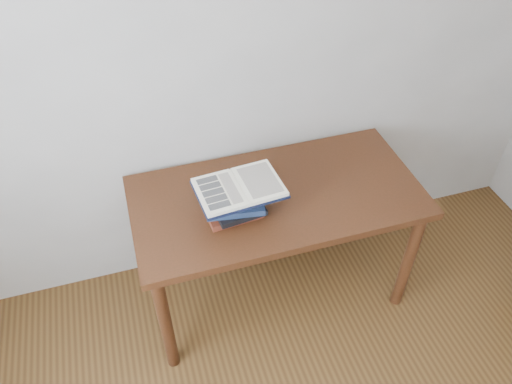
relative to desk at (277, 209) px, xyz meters
name	(u,v)px	position (x,y,z in m)	size (l,w,h in m)	color
desk	(277,209)	(0.00, 0.00, 0.00)	(1.36, 0.68, 0.73)	#442011
book_stack	(234,203)	(-0.22, -0.07, 0.17)	(0.27, 0.20, 0.15)	maroon
open_book	(239,188)	(-0.20, -0.08, 0.26)	(0.38, 0.28, 0.03)	black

